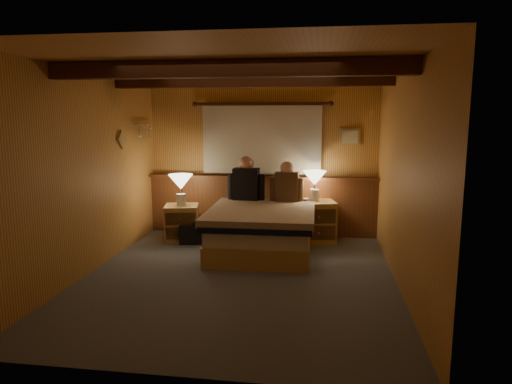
% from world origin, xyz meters
% --- Properties ---
extents(floor, '(4.20, 4.20, 0.00)m').
position_xyz_m(floor, '(0.00, 0.00, 0.00)').
color(floor, '#4F555E').
rests_on(floor, ground).
extents(ceiling, '(4.20, 4.20, 0.00)m').
position_xyz_m(ceiling, '(0.00, 0.00, 2.40)').
color(ceiling, '#C9894B').
rests_on(ceiling, wall_back).
extents(wall_back, '(3.60, 0.00, 3.60)m').
position_xyz_m(wall_back, '(0.00, 2.10, 1.20)').
color(wall_back, '#DCA14F').
rests_on(wall_back, floor).
extents(wall_left, '(0.00, 4.20, 4.20)m').
position_xyz_m(wall_left, '(-1.80, 0.00, 1.20)').
color(wall_left, '#DCA14F').
rests_on(wall_left, floor).
extents(wall_right, '(0.00, 4.20, 4.20)m').
position_xyz_m(wall_right, '(1.80, 0.00, 1.20)').
color(wall_right, '#DCA14F').
rests_on(wall_right, floor).
extents(wall_front, '(3.60, 0.00, 3.60)m').
position_xyz_m(wall_front, '(0.00, -2.10, 1.20)').
color(wall_front, '#DCA14F').
rests_on(wall_front, floor).
extents(wainscot, '(3.60, 0.23, 0.94)m').
position_xyz_m(wainscot, '(0.00, 2.04, 0.49)').
color(wainscot, brown).
rests_on(wainscot, wall_back).
extents(curtain_window, '(2.18, 0.09, 1.11)m').
position_xyz_m(curtain_window, '(0.00, 2.03, 1.52)').
color(curtain_window, '#422210').
rests_on(curtain_window, wall_back).
extents(ceiling_beams, '(3.60, 1.65, 0.16)m').
position_xyz_m(ceiling_beams, '(0.00, 0.15, 2.31)').
color(ceiling_beams, '#422210').
rests_on(ceiling_beams, ceiling).
extents(coat_rail, '(0.05, 0.55, 0.24)m').
position_xyz_m(coat_rail, '(-1.72, 1.58, 1.67)').
color(coat_rail, silver).
rests_on(coat_rail, wall_left).
extents(framed_print, '(0.30, 0.04, 0.25)m').
position_xyz_m(framed_print, '(1.35, 2.08, 1.55)').
color(framed_print, '#A58552').
rests_on(framed_print, wall_back).
extents(bed, '(1.45, 1.83, 0.62)m').
position_xyz_m(bed, '(0.14, 1.08, 0.32)').
color(bed, tan).
rests_on(bed, floor).
extents(nightstand_left, '(0.57, 0.53, 0.54)m').
position_xyz_m(nightstand_left, '(-1.14, 1.48, 0.27)').
color(nightstand_left, tan).
rests_on(nightstand_left, floor).
extents(nightstand_right, '(0.65, 0.61, 0.61)m').
position_xyz_m(nightstand_right, '(0.86, 1.72, 0.31)').
color(nightstand_right, tan).
rests_on(nightstand_right, floor).
extents(lamp_left, '(0.36, 0.36, 0.47)m').
position_xyz_m(lamp_left, '(-1.13, 1.44, 0.87)').
color(lamp_left, silver).
rests_on(lamp_left, nightstand_left).
extents(lamp_right, '(0.34, 0.34, 0.45)m').
position_xyz_m(lamp_right, '(0.84, 1.74, 0.93)').
color(lamp_right, silver).
rests_on(lamp_right, nightstand_right).
extents(person_left, '(0.56, 0.23, 0.68)m').
position_xyz_m(person_left, '(-0.18, 1.67, 0.89)').
color(person_left, black).
rests_on(person_left, bed).
extents(person_right, '(0.51, 0.20, 0.62)m').
position_xyz_m(person_right, '(0.43, 1.65, 0.86)').
color(person_right, '#4E341F').
rests_on(person_right, bed).
extents(duffel_bag, '(0.52, 0.37, 0.34)m').
position_xyz_m(duffel_bag, '(-0.90, 1.39, 0.15)').
color(duffel_bag, black).
rests_on(duffel_bag, floor).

